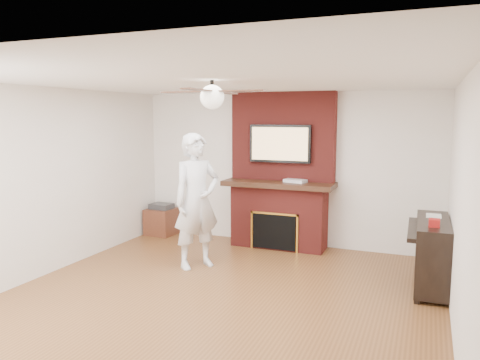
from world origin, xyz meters
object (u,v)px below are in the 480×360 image
at_px(piano, 431,252).
at_px(person, 197,201).
at_px(fireplace, 280,186).
at_px(side_table, 162,220).

bearing_deg(piano, person, -174.43).
distance_m(fireplace, side_table, 2.32).
bearing_deg(side_table, piano, -9.77).
distance_m(person, piano, 3.11).
relative_size(person, piano, 1.44).
xyz_separation_m(person, side_table, (-1.44, 1.40, -0.69)).
xyz_separation_m(person, piano, (3.05, 0.36, -0.49)).
height_order(person, side_table, person).
distance_m(side_table, piano, 4.62).
bearing_deg(person, side_table, 81.50).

